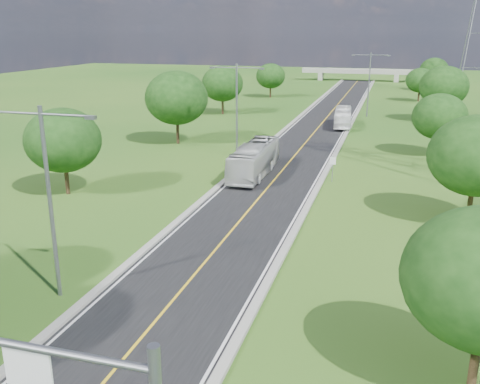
{
  "coord_description": "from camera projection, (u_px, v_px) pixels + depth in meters",
  "views": [
    {
      "loc": [
        10.21,
        -9.77,
        13.48
      ],
      "look_at": [
        0.69,
        23.15,
        3.0
      ],
      "focal_mm": 40.0,
      "sensor_mm": 36.0,
      "label": 1
    }
  ],
  "objects": [
    {
      "name": "curb_right",
      "position": [
        349.0,
        128.0,
        75.09
      ],
      "size": [
        0.5,
        150.0,
        0.22
      ],
      "primitive_type": "cube",
      "color": "gray",
      "rests_on": "ground"
    },
    {
      "name": "overpass",
      "position": [
        358.0,
        72.0,
        143.52
      ],
      "size": [
        30.0,
        3.0,
        3.2
      ],
      "color": "gray",
      "rests_on": "ground"
    },
    {
      "name": "tree_rb",
      "position": [
        476.0,
        156.0,
        37.49
      ],
      "size": [
        6.72,
        6.72,
        7.82
      ],
      "color": "black",
      "rests_on": "ground"
    },
    {
      "name": "ground",
      "position": [
        312.0,
        135.0,
        70.74
      ],
      "size": [
        260.0,
        260.0,
        0.0
      ],
      "primitive_type": "plane",
      "color": "#1C4A15",
      "rests_on": "ground"
    },
    {
      "name": "streetlight_far_right",
      "position": [
        369.0,
        79.0,
        83.95
      ],
      "size": [
        5.9,
        0.25,
        10.0
      ],
      "color": "slate",
      "rests_on": "ground"
    },
    {
      "name": "tree_lc",
      "position": [
        177.0,
        98.0,
        63.91
      ],
      "size": [
        7.56,
        7.56,
        8.79
      ],
      "color": "black",
      "rests_on": "ground"
    },
    {
      "name": "tree_rf",
      "position": [
        434.0,
        70.0,
        119.72
      ],
      "size": [
        6.3,
        6.3,
        7.33
      ],
      "color": "black",
      "rests_on": "ground"
    },
    {
      "name": "tree_re",
      "position": [
        420.0,
        80.0,
        102.46
      ],
      "size": [
        5.46,
        5.46,
        6.35
      ],
      "color": "black",
      "rests_on": "ground"
    },
    {
      "name": "streetlight_near_left",
      "position": [
        48.0,
        187.0,
        26.51
      ],
      "size": [
        5.9,
        0.25,
        10.0
      ],
      "color": "slate",
      "rests_on": "ground"
    },
    {
      "name": "curb_left",
      "position": [
        289.0,
        125.0,
        77.35
      ],
      "size": [
        0.5,
        150.0,
        0.22
      ],
      "primitive_type": "cube",
      "color": "gray",
      "rests_on": "ground"
    },
    {
      "name": "bus_inbound",
      "position": [
        254.0,
        159.0,
        50.79
      ],
      "size": [
        2.64,
        10.97,
        3.05
      ],
      "primitive_type": "imported",
      "rotation": [
        0.0,
        0.0,
        0.01
      ],
      "color": "silver",
      "rests_on": "road"
    },
    {
      "name": "tree_ld",
      "position": [
        222.0,
        84.0,
        86.67
      ],
      "size": [
        6.72,
        6.72,
        7.82
      ],
      "color": "black",
      "rests_on": "ground"
    },
    {
      "name": "speed_limit_sign",
      "position": [
        333.0,
        165.0,
        48.67
      ],
      "size": [
        0.55,
        0.09,
        2.4
      ],
      "color": "slate",
      "rests_on": "ground"
    },
    {
      "name": "tree_rc",
      "position": [
        440.0,
        117.0,
        58.14
      ],
      "size": [
        5.88,
        5.88,
        6.84
      ],
      "color": "black",
      "rests_on": "ground"
    },
    {
      "name": "road",
      "position": [
        319.0,
        127.0,
        76.25
      ],
      "size": [
        8.0,
        150.0,
        0.06
      ],
      "primitive_type": "cube",
      "color": "black",
      "rests_on": "ground"
    },
    {
      "name": "tree_le",
      "position": [
        271.0,
        76.0,
        108.23
      ],
      "size": [
        5.88,
        5.88,
        6.84
      ],
      "color": "black",
      "rests_on": "ground"
    },
    {
      "name": "bus_outbound",
      "position": [
        343.0,
        117.0,
        76.29
      ],
      "size": [
        2.95,
        9.58,
        2.63
      ],
      "primitive_type": "imported",
      "rotation": [
        0.0,
        0.0,
        3.22
      ],
      "color": "white",
      "rests_on": "road"
    },
    {
      "name": "tree_lb",
      "position": [
        63.0,
        140.0,
        44.24
      ],
      "size": [
        6.3,
        6.3,
        7.33
      ],
      "color": "black",
      "rests_on": "ground"
    },
    {
      "name": "streetlight_mid_left",
      "position": [
        237.0,
        103.0,
        56.82
      ],
      "size": [
        5.9,
        0.25,
        10.0
      ],
      "color": "slate",
      "rests_on": "ground"
    },
    {
      "name": "tree_rd",
      "position": [
        444.0,
        87.0,
        79.38
      ],
      "size": [
        7.14,
        7.14,
        8.3
      ],
      "color": "black",
      "rests_on": "ground"
    }
  ]
}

